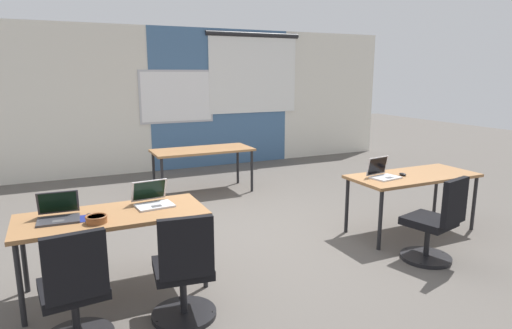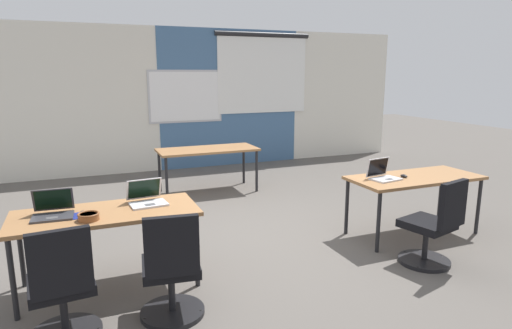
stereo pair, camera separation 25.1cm
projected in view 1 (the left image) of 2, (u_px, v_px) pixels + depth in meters
name	position (u px, v px, depth m)	size (l,w,h in m)	color
ground_plane	(262.00, 237.00, 5.21)	(24.00, 24.00, 0.00)	#56514C
back_wall_assembly	(172.00, 99.00, 8.65)	(10.00, 0.27, 2.80)	silver
desk_near_left	(113.00, 220.00, 3.81)	(1.60, 0.70, 0.72)	olive
desk_near_right	(413.00, 179.00, 5.27)	(1.60, 0.70, 0.72)	olive
desk_far_center	(203.00, 153.00, 7.02)	(1.60, 0.70, 0.72)	olive
laptop_near_left_end	(58.00, 214.00, 3.64)	(0.35, 0.33, 0.23)	#333338
mousepad_near_left_end	(90.00, 218.00, 3.69)	(0.22, 0.19, 0.00)	navy
mouse_near_left_end	(90.00, 216.00, 3.68)	(0.07, 0.11, 0.03)	black
chair_near_left_end	(75.00, 299.00, 3.05)	(0.52, 0.56, 0.92)	black
laptop_near_right_inner	(383.00, 173.00, 5.09)	(0.37, 0.32, 0.24)	silver
mouse_near_right_inner	(403.00, 174.00, 5.19)	(0.06, 0.10, 0.03)	black
chair_near_right_inner	(435.00, 227.00, 4.45)	(0.53, 0.59, 0.92)	black
laptop_near_left_inner	(153.00, 200.00, 4.04)	(0.36, 0.34, 0.22)	silver
chair_near_left_inner	(184.00, 277.00, 3.37)	(0.52, 0.56, 0.92)	black
snack_bowl	(96.00, 219.00, 3.56)	(0.18, 0.18, 0.06)	brown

